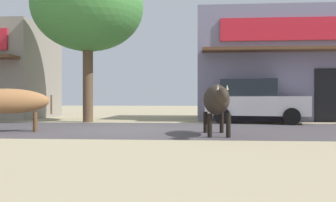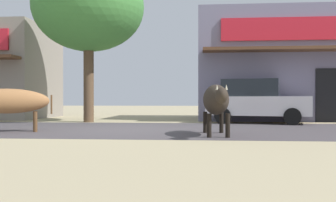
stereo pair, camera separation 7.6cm
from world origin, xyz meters
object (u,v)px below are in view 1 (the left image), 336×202
Objects in this scene: cow_near_brown at (4,101)px; cow_far_dark at (216,100)px; roadside_tree at (88,7)px; pedestrian_by_shop at (327,100)px; parked_hatchback_car at (256,101)px.

cow_far_dark is (5.70, -0.40, 0.04)m from cow_near_brown.
roadside_tree reaches higher than pedestrian_by_shop.
pedestrian_by_shop is (9.50, 1.13, -3.63)m from roadside_tree.
pedestrian_by_shop is (10.43, 5.80, 0.04)m from cow_near_brown.
cow_far_dark is 1.69× the size of pedestrian_by_shop.
roadside_tree reaches higher than cow_near_brown.
cow_near_brown is 1.05× the size of cow_far_dark.
cow_far_dark is at bearing -3.97° from cow_near_brown.
cow_far_dark is (-1.72, -5.01, 0.03)m from parked_hatchback_car.
cow_far_dark is (4.77, -5.07, -3.63)m from roadside_tree.
cow_near_brown is at bearing -150.92° from pedestrian_by_shop.
cow_far_dark is at bearing -127.36° from pedestrian_by_shop.
cow_near_brown is at bearing -148.13° from parked_hatchback_car.
roadside_tree is 1.56× the size of parked_hatchback_car.
cow_far_dark is 7.80m from pedestrian_by_shop.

